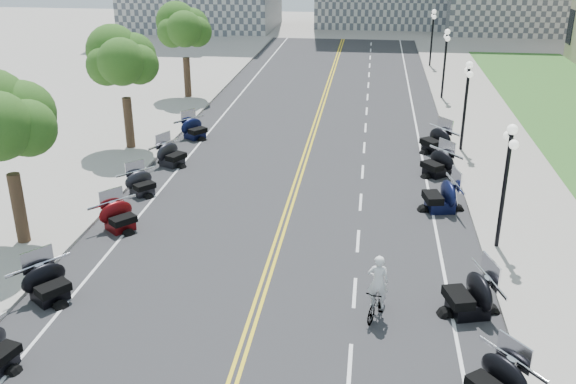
{
  "coord_description": "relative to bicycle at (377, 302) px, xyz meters",
  "views": [
    {
      "loc": [
        3.4,
        -19.32,
        11.68
      ],
      "look_at": [
        0.35,
        3.98,
        2.0
      ],
      "focal_mm": 40.0,
      "sensor_mm": 36.0,
      "label": 1
    }
  ],
  "objects": [
    {
      "name": "motorcycle_s_7",
      "position": [
        -11.04,
        8.99,
        0.08
      ],
      "size": [
        2.5,
        2.5,
        1.24
      ],
      "primitive_type": null,
      "rotation": [
        0.0,
        0.0,
        0.85
      ],
      "color": "black",
      "rests_on": "road"
    },
    {
      "name": "motorcycle_n_4",
      "position": [
        3.13,
        -3.63,
        0.15
      ],
      "size": [
        2.77,
        2.77,
        1.38
      ],
      "primitive_type": null,
      "rotation": [
        0.0,
        0.0,
        -0.9
      ],
      "color": "black",
      "rests_on": "road"
    },
    {
      "name": "ground",
      "position": [
        -3.94,
        1.36,
        -0.54
      ],
      "size": [
        160.0,
        160.0,
        0.0
      ],
      "primitive_type": "plane",
      "color": "gray"
    },
    {
      "name": "lane_dash_18",
      "position": [
        -0.74,
        49.36,
        -0.53
      ],
      "size": [
        0.12,
        2.0,
        0.0
      ],
      "primitive_type": "cube",
      "color": "white",
      "rests_on": "road"
    },
    {
      "name": "street_lamp_5",
      "position": [
        4.66,
        41.36,
        2.06
      ],
      "size": [
        0.5,
        1.2,
        4.9
      ],
      "primitive_type": null,
      "color": "black",
      "rests_on": "sidewalk_north"
    },
    {
      "name": "lane_dash_9",
      "position": [
        -0.74,
        13.36,
        -0.53
      ],
      "size": [
        0.12,
        2.0,
        0.0
      ],
      "primitive_type": "cube",
      "color": "white",
      "rests_on": "road"
    },
    {
      "name": "street_lamp_4",
      "position": [
        4.66,
        29.36,
        2.06
      ],
      "size": [
        0.5,
        1.2,
        4.9
      ],
      "primitive_type": null,
      "color": "black",
      "rests_on": "sidewalk_north"
    },
    {
      "name": "edge_line_south",
      "position": [
        -10.34,
        11.36,
        -0.53
      ],
      "size": [
        0.12,
        90.0,
        0.0
      ],
      "primitive_type": "cube",
      "color": "white",
      "rests_on": "road"
    },
    {
      "name": "lane_dash_16",
      "position": [
        -0.74,
        41.36,
        -0.53
      ],
      "size": [
        0.12,
        2.0,
        0.0
      ],
      "primitive_type": "cube",
      "color": "white",
      "rests_on": "road"
    },
    {
      "name": "motorcycle_s_9",
      "position": [
        -10.86,
        17.83,
        0.13
      ],
      "size": [
        2.69,
        2.69,
        1.34
      ],
      "primitive_type": null,
      "rotation": [
        0.0,
        0.0,
        0.92
      ],
      "color": "black",
      "rests_on": "road"
    },
    {
      "name": "lane_dash_13",
      "position": [
        -0.74,
        29.36,
        -0.53
      ],
      "size": [
        0.12,
        2.0,
        0.0
      ],
      "primitive_type": "cube",
      "color": "white",
      "rests_on": "road"
    },
    {
      "name": "sidewalk_north",
      "position": [
        6.56,
        11.36,
        -0.46
      ],
      "size": [
        5.0,
        90.0,
        0.15
      ],
      "primitive_type": "cube",
      "color": "#9E9991",
      "rests_on": "ground"
    },
    {
      "name": "lane_dash_17",
      "position": [
        -0.74,
        45.36,
        -0.53
      ],
      "size": [
        0.12,
        2.0,
        0.0
      ],
      "primitive_type": "cube",
      "color": "white",
      "rests_on": "road"
    },
    {
      "name": "lane_dash_12",
      "position": [
        -0.74,
        25.36,
        -0.53
      ],
      "size": [
        0.12,
        2.0,
        0.0
      ],
      "primitive_type": "cube",
      "color": "white",
      "rests_on": "road"
    },
    {
      "name": "lane_dash_11",
      "position": [
        -0.74,
        21.36,
        -0.53
      ],
      "size": [
        0.12,
        2.0,
        0.0
      ],
      "primitive_type": "cube",
      "color": "white",
      "rests_on": "road"
    },
    {
      "name": "lane_dash_19",
      "position": [
        -0.74,
        53.36,
        -0.53
      ],
      "size": [
        0.12,
        2.0,
        0.0
      ],
      "primitive_type": "cube",
      "color": "white",
      "rests_on": "road"
    },
    {
      "name": "tree_2",
      "position": [
        -13.94,
        3.36,
        4.21
      ],
      "size": [
        4.8,
        4.8,
        9.2
      ],
      "primitive_type": null,
      "color": "#235619",
      "rests_on": "sidewalk_south"
    },
    {
      "name": "motorcycle_s_6",
      "position": [
        -10.64,
        5.16,
        0.13
      ],
      "size": [
        2.7,
        2.7,
        1.34
      ],
      "primitive_type": null,
      "rotation": [
        0.0,
        0.0,
        0.88
      ],
      "color": "#590A0C",
      "rests_on": "road"
    },
    {
      "name": "street_lamp_2",
      "position": [
        4.66,
        5.36,
        2.06
      ],
      "size": [
        0.5,
        1.2,
        4.9
      ],
      "primitive_type": null,
      "color": "black",
      "rests_on": "sidewalk_north"
    },
    {
      "name": "sidewalk_south",
      "position": [
        -14.44,
        11.36,
        -0.46
      ],
      "size": [
        5.0,
        90.0,
        0.15
      ],
      "primitive_type": "cube",
      "color": "#9E9991",
      "rests_on": "ground"
    },
    {
      "name": "cyclist_rider",
      "position": [
        0.0,
        -0.0,
        1.47
      ],
      "size": [
        0.68,
        0.45,
        1.86
      ],
      "primitive_type": "imported",
      "rotation": [
        0.0,
        0.0,
        3.14
      ],
      "color": "silver",
      "rests_on": "bicycle"
    },
    {
      "name": "centerline_yellow_a",
      "position": [
        -4.06,
        11.36,
        -0.53
      ],
      "size": [
        0.12,
        90.0,
        0.0
      ],
      "primitive_type": "cube",
      "color": "yellow",
      "rests_on": "road"
    },
    {
      "name": "lane_dash_6",
      "position": [
        -0.74,
        1.36,
        -0.53
      ],
      "size": [
        0.12,
        2.0,
        0.0
      ],
      "primitive_type": "cube",
      "color": "white",
      "rests_on": "road"
    },
    {
      "name": "motorcycle_n_9",
      "position": [
        3.21,
        17.13,
        0.22
      ],
      "size": [
        3.02,
        3.02,
        1.51
      ],
      "primitive_type": null,
      "rotation": [
        0.0,
        0.0,
        -0.95
      ],
      "color": "black",
      "rests_on": "road"
    },
    {
      "name": "motorcycle_n_8",
      "position": [
        3.0,
        13.36,
        0.18
      ],
      "size": [
        2.89,
        2.89,
        1.44
      ],
      "primitive_type": null,
      "rotation": [
        0.0,
        0.0,
        -0.91
      ],
      "color": "black",
      "rests_on": "road"
    },
    {
      "name": "lane_dash_7",
      "position": [
        -0.74,
        5.36,
        -0.53
      ],
      "size": [
        0.12,
        2.0,
        0.0
      ],
      "primitive_type": "cube",
      "color": "white",
      "rests_on": "road"
    },
    {
      "name": "motorcycle_n_5",
      "position": [
        2.96,
        0.56,
        0.24
      ],
      "size": [
        2.75,
        2.75,
        1.56
      ],
      "primitive_type": null,
      "rotation": [
        0.0,
        0.0,
        -1.29
      ],
      "color": "black",
      "rests_on": "road"
    },
    {
      "name": "bicycle",
      "position": [
        0.0,
        0.0,
        0.0
      ],
      "size": [
        1.03,
        1.86,
        1.08
      ],
      "primitive_type": "imported",
      "rotation": [
        0.0,
        0.0,
        -0.31
      ],
      "color": "#A51414",
      "rests_on": "road"
    },
    {
      "name": "lane_dash_10",
      "position": [
        -0.74,
        17.36,
        -0.53
      ],
      "size": [
        0.12,
        2.0,
        0.0
      ],
      "primitive_type": "cube",
      "color": "white",
      "rests_on": "road"
    },
    {
      "name": "motorcycle_s_8",
      "position": [
        -10.81,
        13.06,
        0.14
      ],
      "size": [
        2.6,
        2.6,
        1.37
      ],
      "primitive_type": null,
      "rotation": [
        0.0,
        0.0,
        1.12
      ],
      "color": "black",
      "rests_on": "road"
    },
    {
      "name": "lane_dash_5",
      "position": [
        -0.74,
        -2.64,
        -0.53
      ],
      "size": [
        0.12,
        2.0,
        0.0
      ],
      "primitive_type": "cube",
      "color": "white",
      "rests_on": "road"
    },
    {
      "name": "centerline_yellow_b",
      "position": [
        -3.82,
        11.36,
        -0.53
      ],
      "size": [
        0.12,
        90.0,
        0.0
      ],
      "primitive_type": "cube",
      "color": "yellow",
      "rests_on": "road"
    },
    {
      "name": "motorcycle_s_5",
      "position": [
        -10.97,
        -0.42,
        0.16
      ],
      "size": [
        2.78,
        2.78,
        1.39
      ],
      "primitive_type": null,
      "rotation": [
        0.0,
        0.0,
        0.93
      ],
      "color": "black",
      "rests_on": "road"
    },
    {
      "name": "motorcycle_n_7",
      "position": [
        2.79,
        8.92,
        0.24
      ],
      "size": [
        2.63,
        2.63,
        1.56
      ],
      "primitive_type": null,
      "rotation": [
        0.0,
        0.0,
        -1.37
      ],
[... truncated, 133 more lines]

